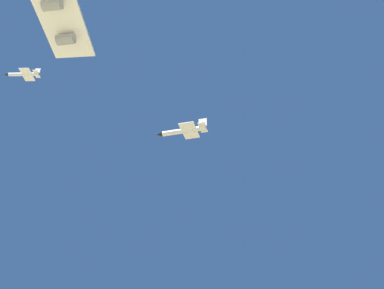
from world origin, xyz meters
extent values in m
cylinder|color=gray|center=(30.52, 82.41, 90.38)|extent=(5.71, 5.59, 3.00)
cylinder|color=gray|center=(22.47, 89.86, 91.25)|extent=(5.71, 5.59, 3.00)
cylinder|color=silver|center=(22.77, 46.13, 70.64)|extent=(11.30, 8.99, 1.50)
cone|color=black|center=(28.77, 50.63, 70.64)|extent=(2.50, 2.40, 1.50)
cube|color=silver|center=(21.57, 45.24, 70.44)|extent=(8.32, 9.04, 0.24)
cube|color=silver|center=(18.37, 42.84, 72.59)|extent=(2.04, 1.60, 2.60)
cube|color=silver|center=(18.37, 42.84, 70.84)|extent=(4.48, 5.04, 0.20)
cylinder|color=silver|center=(92.67, 79.99, 123.71)|extent=(9.47, 10.95, 1.50)
cone|color=black|center=(97.47, 85.75, 123.71)|extent=(2.43, 2.50, 1.50)
cube|color=silver|center=(91.71, 78.83, 123.51)|extent=(8.96, 8.50, 0.24)
cube|color=silver|center=(89.15, 75.76, 125.66)|extent=(1.69, 1.97, 2.60)
cube|color=silver|center=(89.15, 75.76, 123.91)|extent=(4.97, 4.61, 0.20)
camera|label=1|loc=(-53.15, 103.80, 3.90)|focal=37.82mm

